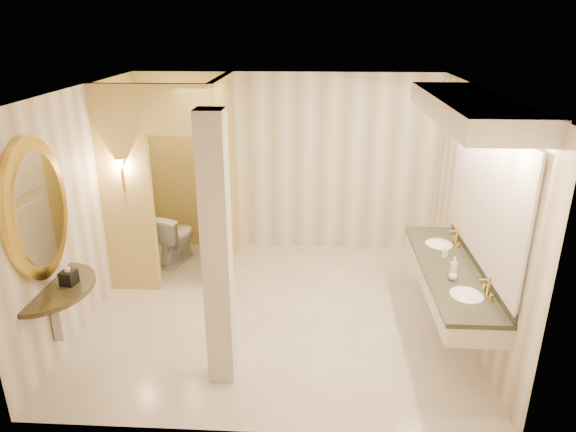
# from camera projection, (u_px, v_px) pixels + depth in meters

# --- Properties ---
(floor) EXTENTS (4.50, 4.50, 0.00)m
(floor) POSITION_uv_depth(u_px,v_px,m) (277.00, 311.00, 6.37)
(floor) COLOR #F0E2CF
(floor) RESTS_ON ground
(ceiling) EXTENTS (4.50, 4.50, 0.00)m
(ceiling) POSITION_uv_depth(u_px,v_px,m) (275.00, 90.00, 5.41)
(ceiling) COLOR silver
(ceiling) RESTS_ON wall_back
(wall_back) EXTENTS (4.50, 0.02, 2.70)m
(wall_back) POSITION_uv_depth(u_px,v_px,m) (286.00, 164.00, 7.75)
(wall_back) COLOR silver
(wall_back) RESTS_ON floor
(wall_front) EXTENTS (4.50, 0.02, 2.70)m
(wall_front) POSITION_uv_depth(u_px,v_px,m) (256.00, 298.00, 4.03)
(wall_front) COLOR silver
(wall_front) RESTS_ON floor
(wall_left) EXTENTS (0.02, 4.00, 2.70)m
(wall_left) POSITION_uv_depth(u_px,v_px,m) (84.00, 206.00, 6.00)
(wall_left) COLOR silver
(wall_left) RESTS_ON floor
(wall_right) EXTENTS (0.02, 4.00, 2.70)m
(wall_right) POSITION_uv_depth(u_px,v_px,m) (475.00, 213.00, 5.78)
(wall_right) COLOR silver
(wall_right) RESTS_ON floor
(toilet_closet) EXTENTS (1.50, 1.55, 2.70)m
(toilet_closet) POSITION_uv_depth(u_px,v_px,m) (198.00, 180.00, 6.84)
(toilet_closet) COLOR tan
(toilet_closet) RESTS_ON floor
(wall_sconce) EXTENTS (0.14, 0.14, 0.42)m
(wall_sconce) POSITION_uv_depth(u_px,v_px,m) (121.00, 165.00, 6.25)
(wall_sconce) COLOR gold
(wall_sconce) RESTS_ON toilet_closet
(vanity) EXTENTS (0.75, 2.46, 2.09)m
(vanity) POSITION_uv_depth(u_px,v_px,m) (463.00, 201.00, 5.32)
(vanity) COLOR beige
(vanity) RESTS_ON floor
(console_shelf) EXTENTS (1.09, 1.09, 1.99)m
(console_shelf) POSITION_uv_depth(u_px,v_px,m) (42.00, 243.00, 5.01)
(console_shelf) COLOR black
(console_shelf) RESTS_ON floor
(pillar) EXTENTS (0.25, 0.25, 2.70)m
(pillar) POSITION_uv_depth(u_px,v_px,m) (217.00, 255.00, 4.75)
(pillar) COLOR beige
(pillar) RESTS_ON floor
(tissue_box) EXTENTS (0.17, 0.17, 0.14)m
(tissue_box) POSITION_uv_depth(u_px,v_px,m) (69.00, 278.00, 5.20)
(tissue_box) COLOR black
(tissue_box) RESTS_ON console_shelf
(toilet) EXTENTS (0.62, 0.85, 0.78)m
(toilet) POSITION_uv_depth(u_px,v_px,m) (174.00, 237.00, 7.56)
(toilet) COLOR white
(toilet) RESTS_ON floor
(soap_bottle_a) EXTENTS (0.08, 0.08, 0.14)m
(soap_bottle_a) POSITION_uv_depth(u_px,v_px,m) (445.00, 252.00, 5.78)
(soap_bottle_a) COLOR beige
(soap_bottle_a) RESTS_ON vanity
(soap_bottle_b) EXTENTS (0.11, 0.11, 0.11)m
(soap_bottle_b) POSITION_uv_depth(u_px,v_px,m) (453.00, 275.00, 5.28)
(soap_bottle_b) COLOR silver
(soap_bottle_b) RESTS_ON vanity
(soap_bottle_c) EXTENTS (0.10, 0.10, 0.22)m
(soap_bottle_c) POSITION_uv_depth(u_px,v_px,m) (454.00, 267.00, 5.33)
(soap_bottle_c) COLOR #C6B28C
(soap_bottle_c) RESTS_ON vanity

